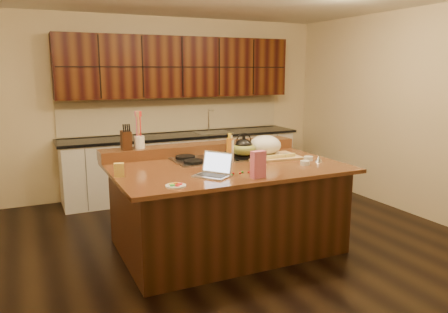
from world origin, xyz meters
name	(u,v)px	position (x,y,z in m)	size (l,w,h in m)	color
room	(226,124)	(0.00, 0.00, 1.35)	(5.52, 5.02, 2.72)	black
island	(226,206)	(0.00, 0.00, 0.46)	(2.40, 1.60, 0.92)	black
back_ledge	(201,149)	(0.00, 0.70, 0.98)	(2.40, 0.30, 0.12)	black
cooktop	(215,158)	(0.00, 0.30, 0.94)	(0.92, 0.52, 0.05)	gray
back_counter	(182,131)	(0.30, 2.23, 0.98)	(3.70, 0.66, 2.40)	silver
kettle	(244,147)	(0.30, 0.17, 1.06)	(0.21, 0.21, 0.19)	black
green_bowl	(244,149)	(0.30, 0.17, 1.04)	(0.27, 0.27, 0.15)	olive
laptop	(214,170)	(-0.31, -0.39, 0.98)	(0.39, 0.40, 0.22)	#B7B7BC
oil_bottle	(230,150)	(0.08, 0.07, 1.06)	(0.07, 0.07, 0.27)	orange
vinegar_bottle	(231,151)	(0.09, 0.07, 1.04)	(0.06, 0.06, 0.25)	silver
wooden_tray	(267,148)	(0.60, 0.17, 1.03)	(0.66, 0.52, 0.25)	tan
ramekin_a	(305,163)	(0.76, -0.36, 0.94)	(0.10, 0.10, 0.04)	white
ramekin_b	(308,158)	(0.93, -0.18, 0.94)	(0.10, 0.10, 0.04)	white
ramekin_c	(276,154)	(0.75, 0.22, 0.94)	(0.10, 0.10, 0.04)	white
strainer_bowl	(268,151)	(0.70, 0.30, 0.97)	(0.24, 0.24, 0.09)	#996B3F
kitchen_timer	(319,159)	(0.98, -0.30, 0.96)	(0.08, 0.08, 0.07)	silver
pink_bag	(258,164)	(0.03, -0.64, 1.05)	(0.14, 0.07, 0.25)	#CB5F80
candy_plate	(176,186)	(-0.77, -0.61, 0.93)	(0.18, 0.18, 0.01)	white
package_box	(119,170)	(-1.14, -0.05, 0.99)	(0.09, 0.07, 0.13)	gold
utensil_crock	(139,142)	(-0.75, 0.70, 1.11)	(0.12, 0.12, 0.14)	white
knife_block	(126,140)	(-0.90, 0.70, 1.14)	(0.10, 0.17, 0.21)	black
gumdrop_0	(260,170)	(0.18, -0.41, 0.93)	(0.02, 0.02, 0.02)	red
gumdrop_1	(232,175)	(-0.16, -0.47, 0.93)	(0.02, 0.02, 0.02)	#198C26
gumdrop_2	(233,173)	(-0.12, -0.42, 0.93)	(0.02, 0.02, 0.02)	red
gumdrop_3	(259,175)	(0.08, -0.57, 0.93)	(0.02, 0.02, 0.02)	#198C26
gumdrop_4	(253,176)	(0.00, -0.59, 0.93)	(0.02, 0.02, 0.02)	red
gumdrop_5	(242,172)	(-0.01, -0.40, 0.93)	(0.02, 0.02, 0.02)	#198C26
gumdrop_6	(240,173)	(-0.05, -0.44, 0.93)	(0.02, 0.02, 0.02)	red
gumdrop_7	(259,170)	(0.17, -0.40, 0.93)	(0.02, 0.02, 0.02)	#198C26
gumdrop_8	(249,172)	(0.04, -0.44, 0.93)	(0.02, 0.02, 0.02)	red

